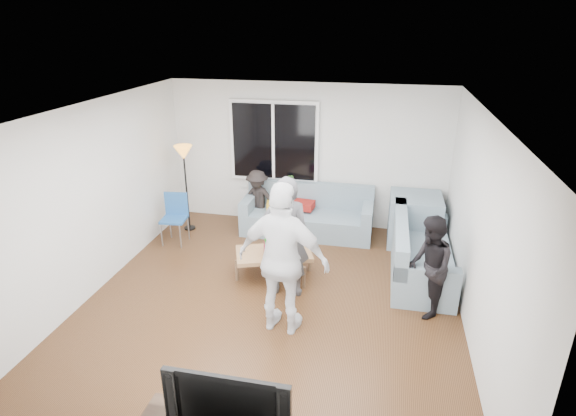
% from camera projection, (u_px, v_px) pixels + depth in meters
% --- Properties ---
extents(floor, '(5.00, 5.50, 0.04)m').
position_uv_depth(floor, '(272.00, 302.00, 6.36)').
color(floor, '#56351C').
rests_on(floor, ground).
extents(ceiling, '(5.00, 5.50, 0.04)m').
position_uv_depth(ceiling, '(269.00, 109.00, 5.37)').
color(ceiling, white).
rests_on(ceiling, ground).
extents(wall_back, '(5.00, 0.04, 2.60)m').
position_uv_depth(wall_back, '(307.00, 156.00, 8.38)').
color(wall_back, silver).
rests_on(wall_back, ground).
extents(wall_front, '(5.00, 0.04, 2.60)m').
position_uv_depth(wall_front, '(179.00, 359.00, 3.36)').
color(wall_front, silver).
rests_on(wall_front, ground).
extents(wall_left, '(0.04, 5.50, 2.60)m').
position_uv_depth(wall_left, '(92.00, 199.00, 6.35)').
color(wall_left, silver).
rests_on(wall_left, ground).
extents(wall_right, '(0.04, 5.50, 2.60)m').
position_uv_depth(wall_right, '(481.00, 231.00, 5.38)').
color(wall_right, silver).
rests_on(wall_right, ground).
extents(window_frame, '(1.62, 0.06, 1.47)m').
position_uv_depth(window_frame, '(274.00, 141.00, 8.32)').
color(window_frame, white).
rests_on(window_frame, wall_back).
extents(window_glass, '(1.50, 0.02, 1.35)m').
position_uv_depth(window_glass, '(273.00, 142.00, 8.29)').
color(window_glass, black).
rests_on(window_glass, window_frame).
extents(window_mullion, '(0.05, 0.03, 1.35)m').
position_uv_depth(window_mullion, '(273.00, 142.00, 8.28)').
color(window_mullion, white).
rests_on(window_mullion, window_frame).
extents(radiator, '(1.30, 0.12, 0.62)m').
position_uv_depth(radiator, '(274.00, 206.00, 8.76)').
color(radiator, silver).
rests_on(radiator, floor).
extents(potted_plant, '(0.20, 0.16, 0.35)m').
position_uv_depth(potted_plant, '(288.00, 183.00, 8.49)').
color(potted_plant, '#34692A').
rests_on(potted_plant, radiator).
extents(vase, '(0.19, 0.19, 0.19)m').
position_uv_depth(vase, '(252.00, 185.00, 8.66)').
color(vase, silver).
rests_on(vase, radiator).
extents(sofa_back_section, '(2.30, 0.85, 0.85)m').
position_uv_depth(sofa_back_section, '(307.00, 211.00, 8.24)').
color(sofa_back_section, gray).
rests_on(sofa_back_section, floor).
extents(sofa_right_section, '(2.00, 0.85, 0.85)m').
position_uv_depth(sofa_right_section, '(422.00, 249.00, 6.87)').
color(sofa_right_section, gray).
rests_on(sofa_right_section, floor).
extents(sofa_corner, '(0.85, 0.85, 0.85)m').
position_uv_depth(sofa_corner, '(414.00, 220.00, 7.88)').
color(sofa_corner, gray).
rests_on(sofa_corner, floor).
extents(cushion_yellow, '(0.43, 0.38, 0.14)m').
position_uv_depth(cushion_yellow, '(278.00, 205.00, 8.29)').
color(cushion_yellow, '#C2911C').
rests_on(cushion_yellow, sofa_back_section).
extents(cushion_red, '(0.39, 0.34, 0.13)m').
position_uv_depth(cushion_red, '(304.00, 205.00, 8.27)').
color(cushion_red, maroon).
rests_on(cushion_red, sofa_back_section).
extents(coffee_table, '(1.24, 0.94, 0.40)m').
position_uv_depth(coffee_table, '(274.00, 264.00, 6.92)').
color(coffee_table, '#9B704B').
rests_on(coffee_table, floor).
extents(pitcher, '(0.17, 0.17, 0.17)m').
position_uv_depth(pitcher, '(269.00, 248.00, 6.78)').
color(pitcher, maroon).
rests_on(pitcher, coffee_table).
extents(side_chair, '(0.44, 0.44, 0.86)m').
position_uv_depth(side_chair, '(174.00, 220.00, 7.86)').
color(side_chair, '#23589A').
rests_on(side_chair, floor).
extents(floor_lamp, '(0.32, 0.32, 1.56)m').
position_uv_depth(floor_lamp, '(186.00, 189.00, 8.27)').
color(floor_lamp, '#FF9E30').
rests_on(floor_lamp, floor).
extents(player_left, '(0.66, 0.46, 1.73)m').
position_uv_depth(player_left, '(286.00, 237.00, 6.24)').
color(player_left, '#45464A').
rests_on(player_left, floor).
extents(player_right, '(1.18, 0.62, 1.92)m').
position_uv_depth(player_right, '(283.00, 260.00, 5.45)').
color(player_right, silver).
rests_on(player_right, floor).
extents(spectator_right, '(0.58, 0.71, 1.36)m').
position_uv_depth(spectator_right, '(429.00, 267.00, 5.86)').
color(spectator_right, black).
rests_on(spectator_right, floor).
extents(spectator_back, '(0.80, 0.58, 1.11)m').
position_uv_depth(spectator_back, '(258.00, 200.00, 8.39)').
color(spectator_back, black).
rests_on(spectator_back, floor).
extents(television, '(1.05, 0.14, 0.60)m').
position_uv_depth(television, '(231.00, 397.00, 3.76)').
color(television, black).
rests_on(television, tv_console).
extents(bottle_d, '(0.07, 0.07, 0.27)m').
position_uv_depth(bottle_d, '(285.00, 248.00, 6.65)').
color(bottle_d, '#D54F13').
rests_on(bottle_d, coffee_table).
extents(bottle_c, '(0.07, 0.07, 0.21)m').
position_uv_depth(bottle_c, '(278.00, 243.00, 6.89)').
color(bottle_c, '#33190B').
rests_on(bottle_c, coffee_table).
extents(bottle_b, '(0.08, 0.08, 0.25)m').
position_uv_depth(bottle_b, '(267.00, 246.00, 6.73)').
color(bottle_b, '#17811A').
rests_on(bottle_b, coffee_table).
extents(bottle_e, '(0.07, 0.07, 0.20)m').
position_uv_depth(bottle_e, '(296.00, 245.00, 6.83)').
color(bottle_e, black).
rests_on(bottle_e, coffee_table).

